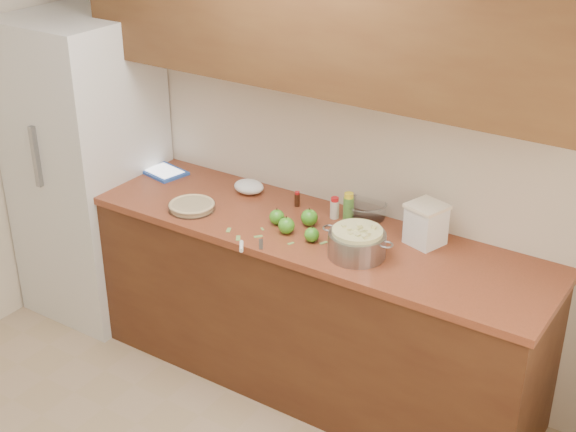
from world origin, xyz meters
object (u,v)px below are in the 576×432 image
Objects in this scene: colander at (357,243)px; flour_canister at (426,224)px; tablet at (164,172)px; pie at (192,206)px.

flour_canister is at bearing 53.30° from colander.
tablet is at bearing 170.12° from colander.
tablet is (-1.61, -0.04, -0.10)m from flour_canister.
tablet is at bearing -178.46° from flour_canister.
colander reaches higher than pie.
pie is 0.68× the size of colander.
colander is 0.36m from flour_canister.
pie is 0.53m from tablet.
pie is 1.20× the size of flour_canister.
flour_canister reaches higher than colander.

